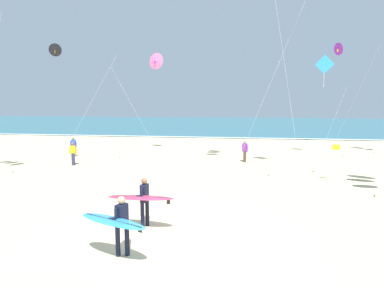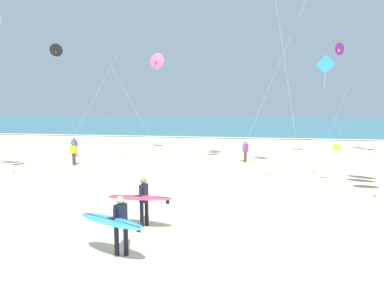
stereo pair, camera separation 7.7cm
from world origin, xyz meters
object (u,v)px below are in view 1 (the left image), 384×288
surfer_trailing (142,198)px  kite_delta_violet_close (339,49)px  lifeguard_flag (332,159)px  bystander_yellow_top (73,154)px  bystander_blue_top (73,147)px  kite_diamond_cobalt_far (325,67)px  kite_delta_rose_distant (156,61)px  surfer_lead (118,222)px  kite_delta_charcoal_near (56,51)px  bystander_purple_top (245,151)px

surfer_trailing → kite_delta_violet_close: kite_delta_violet_close is taller
lifeguard_flag → bystander_yellow_top: bearing=172.6°
lifeguard_flag → bystander_blue_top: bearing=163.2°
kite_delta_violet_close → bystander_blue_top: kite_delta_violet_close is taller
kite_diamond_cobalt_far → bystander_blue_top: (-19.69, -3.29, -6.31)m
kite_delta_rose_distant → kite_delta_violet_close: size_ratio=0.84×
surfer_lead → kite_delta_charcoal_near: (-10.31, 14.13, 7.03)m
kite_delta_charcoal_near → bystander_purple_top: (13.84, 1.02, -7.27)m
bystander_blue_top → bystander_purple_top: 13.60m
surfer_lead → bystander_blue_top: surfer_lead is taller
kite_delta_charcoal_near → bystander_yellow_top: 7.84m
surfer_trailing → bystander_blue_top: surfer_trailing is taller
kite_delta_violet_close → kite_delta_charcoal_near: bearing=-153.3°
kite_delta_charcoal_near → kite_delta_violet_close: kite_delta_violet_close is taller
kite_delta_violet_close → bystander_blue_top: (-22.56, -10.13, -8.68)m
kite_delta_rose_distant → bystander_purple_top: (7.65, -3.86, -7.03)m
bystander_purple_top → kite_delta_rose_distant: bearing=153.2°
surfer_lead → lifeguard_flag: size_ratio=1.03×
kite_delta_rose_distant → bystander_blue_top: kite_delta_rose_distant is taller
bystander_yellow_top → bystander_purple_top: same height
kite_delta_rose_distant → bystander_blue_top: size_ratio=5.39×
surfer_trailing → kite_delta_charcoal_near: (-10.31, 11.99, 7.03)m
surfer_lead → kite_delta_violet_close: kite_delta_violet_close is taller
lifeguard_flag → kite_delta_violet_close: bearing=74.4°
kite_delta_charcoal_near → bystander_yellow_top: size_ratio=5.41×
surfer_lead → lifeguard_flag: lifeguard_flag is taller
surfer_lead → kite_diamond_cobalt_far: size_ratio=0.27×
kite_delta_charcoal_near → bystander_blue_top: kite_delta_charcoal_near is taller
kite_delta_rose_distant → lifeguard_flag: 16.58m
kite_delta_rose_distant → bystander_yellow_top: 10.66m
bystander_blue_top → lifeguard_flag: bearing=-16.8°
surfer_trailing → kite_delta_rose_distant: size_ratio=0.28×
surfer_lead → bystander_yellow_top: size_ratio=1.36×
kite_diamond_cobalt_far → kite_delta_violet_close: 7.79m
kite_diamond_cobalt_far → kite_delta_rose_distant: kite_delta_rose_distant is taller
surfer_trailing → kite_delta_rose_distant: kite_delta_rose_distant is taller
kite_delta_rose_distant → kite_delta_violet_close: 17.96m
kite_delta_charcoal_near → kite_delta_violet_close: bearing=26.7°
surfer_lead → bystander_purple_top: (3.53, 15.15, -0.23)m
kite_delta_rose_distant → bystander_blue_top: bearing=-149.3°
surfer_lead → lifeguard_flag: bearing=50.8°
bystander_yellow_top → surfer_lead: bearing=-55.9°
bystander_purple_top → kite_delta_violet_close: bearing=49.4°
surfer_lead → lifeguard_flag: 12.89m
kite_diamond_cobalt_far → kite_delta_violet_close: (2.87, 6.85, 2.37)m
kite_delta_violet_close → bystander_blue_top: 26.21m
kite_diamond_cobalt_far → bystander_yellow_top: kite_diamond_cobalt_far is taller
kite_delta_charcoal_near → lifeguard_flag: (18.45, -4.14, -6.81)m
kite_delta_charcoal_near → bystander_blue_top: bearing=79.6°
bystander_yellow_top → bystander_blue_top: same height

